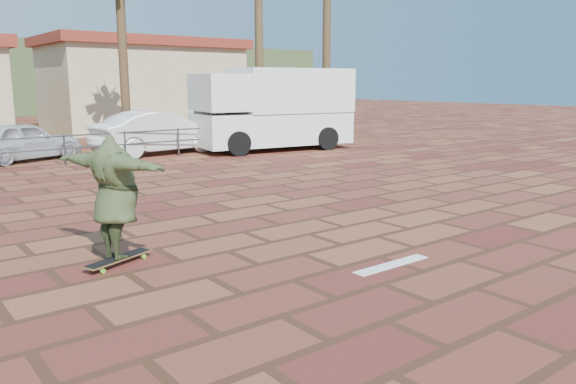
# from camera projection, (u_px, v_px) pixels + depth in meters

# --- Properties ---
(ground) EXTENTS (120.00, 120.00, 0.00)m
(ground) POSITION_uv_depth(u_px,v_px,m) (303.00, 254.00, 8.69)
(ground) COLOR brown
(ground) RESTS_ON ground
(paint_stripe) EXTENTS (1.40, 0.22, 0.01)m
(paint_stripe) POSITION_uv_depth(u_px,v_px,m) (392.00, 265.00, 8.18)
(paint_stripe) COLOR white
(paint_stripe) RESTS_ON ground
(guardrail) EXTENTS (24.06, 0.06, 1.00)m
(guardrail) POSITION_uv_depth(u_px,v_px,m) (64.00, 144.00, 17.86)
(guardrail) COLOR #47494F
(guardrail) RESTS_ON ground
(building_east) EXTENTS (10.60, 6.60, 5.00)m
(building_east) POSITION_uv_depth(u_px,v_px,m) (143.00, 84.00, 31.63)
(building_east) COLOR beige
(building_east) RESTS_ON ground
(longboard) EXTENTS (1.14, 0.63, 0.11)m
(longboard) POSITION_uv_depth(u_px,v_px,m) (119.00, 259.00, 8.17)
(longboard) COLOR olive
(longboard) RESTS_ON ground
(skateboarder) EXTENTS (1.24, 2.29, 1.80)m
(skateboarder) POSITION_uv_depth(u_px,v_px,m) (115.00, 197.00, 8.00)
(skateboarder) COLOR #3C4A27
(skateboarder) RESTS_ON longboard
(campervan) EXTENTS (6.39, 3.42, 3.16)m
(campervan) POSITION_uv_depth(u_px,v_px,m) (274.00, 107.00, 22.05)
(campervan) COLOR white
(campervan) RESTS_ON ground
(car_silver) EXTENTS (4.21, 2.76, 1.33)m
(car_silver) POSITION_uv_depth(u_px,v_px,m) (22.00, 141.00, 18.95)
(car_silver) COLOR silver
(car_silver) RESTS_ON ground
(car_white) EXTENTS (4.98, 2.14, 1.60)m
(car_white) POSITION_uv_depth(u_px,v_px,m) (159.00, 132.00, 20.86)
(car_white) COLOR silver
(car_white) RESTS_ON ground
(street_sign) EXTENTS (0.43, 0.23, 2.26)m
(street_sign) POSITION_uv_depth(u_px,v_px,m) (249.00, 110.00, 21.97)
(street_sign) COLOR gray
(street_sign) RESTS_ON ground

